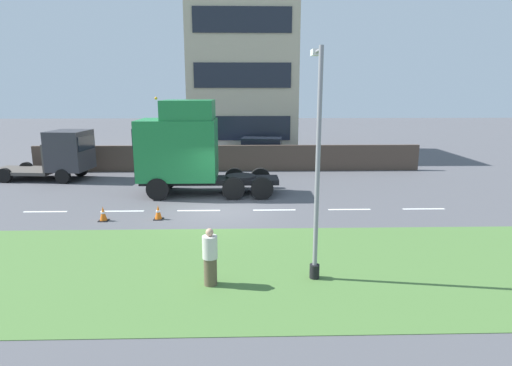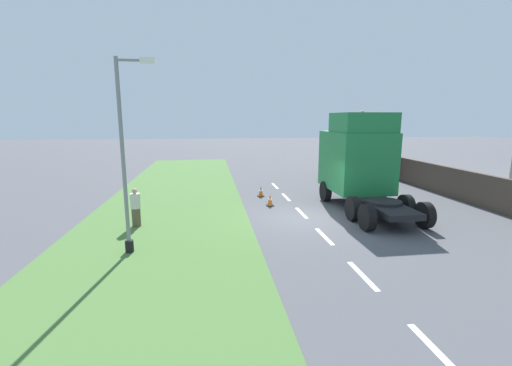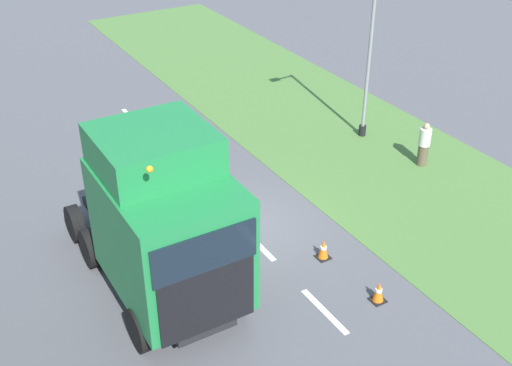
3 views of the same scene
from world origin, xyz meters
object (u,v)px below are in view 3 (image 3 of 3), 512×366
lorry_cab (164,224)px  traffic_cone_trailing (323,249)px  pedestrian (424,145)px  traffic_cone_lead (379,292)px  lamp_post (366,61)px

lorry_cab → traffic_cone_trailing: bearing=173.1°
lorry_cab → pedestrian: size_ratio=4.33×
lorry_cab → traffic_cone_lead: (-4.38, 2.60, -1.98)m
lorry_cab → traffic_cone_trailing: size_ratio=11.55×
lorry_cab → traffic_cone_trailing: lorry_cab is taller
pedestrian → traffic_cone_trailing: (5.86, 2.50, -0.47)m
lamp_post → traffic_cone_lead: lamp_post is taller
lamp_post → pedestrian: bearing=99.1°
pedestrian → lamp_post: bearing=-80.9°
lorry_cab → traffic_cone_lead: lorry_cab is taller
pedestrian → traffic_cone_trailing: pedestrian is taller
lorry_cab → pedestrian: lorry_cab is taller
lorry_cab → traffic_cone_trailing: (-4.23, 0.51, -1.98)m
pedestrian → traffic_cone_lead: (5.72, 4.60, -0.47)m
pedestrian → traffic_cone_lead: pedestrian is taller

